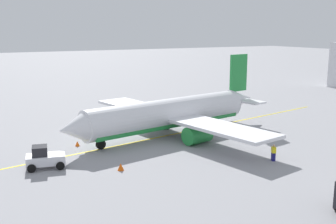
% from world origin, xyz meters
% --- Properties ---
extents(ground_plane, '(400.00, 400.00, 0.00)m').
position_xyz_m(ground_plane, '(0.00, 0.00, 0.00)').
color(ground_plane, '#939399').
extents(airplane, '(30.26, 30.39, 9.63)m').
position_xyz_m(airplane, '(-0.49, -0.09, 2.64)').
color(airplane, white).
rests_on(airplane, ground).
extents(pushback_tug, '(3.94, 2.95, 2.20)m').
position_xyz_m(pushback_tug, '(16.35, 5.22, 1.01)').
color(pushback_tug, silver).
rests_on(pushback_tug, ground).
extents(refueling_worker, '(0.53, 0.62, 1.71)m').
position_xyz_m(refueling_worker, '(-4.55, 14.06, 0.82)').
color(refueling_worker, navy).
rests_on(refueling_worker, ground).
extents(safety_cone_nose, '(0.62, 0.62, 0.69)m').
position_xyz_m(safety_cone_nose, '(10.18, 9.36, 0.35)').
color(safety_cone_nose, '#F2590F').
rests_on(safety_cone_nose, ground).
extents(safety_cone_wingtip, '(0.53, 0.53, 0.59)m').
position_xyz_m(safety_cone_wingtip, '(11.42, -0.70, 0.29)').
color(safety_cone_wingtip, '#F2590F').
rests_on(safety_cone_wingtip, ground).
extents(taxi_line_marking, '(60.55, 11.41, 0.01)m').
position_xyz_m(taxi_line_marking, '(0.00, 0.00, 0.01)').
color(taxi_line_marking, yellow).
rests_on(taxi_line_marking, ground).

